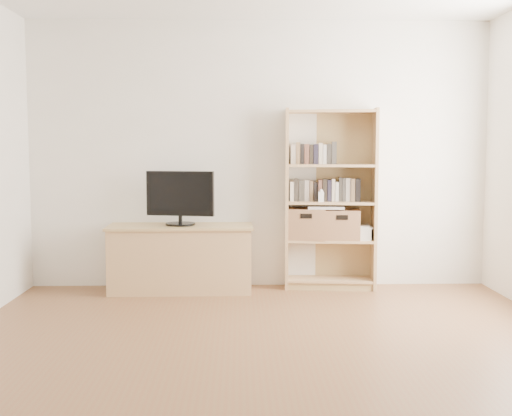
{
  "coord_description": "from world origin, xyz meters",
  "views": [
    {
      "loc": [
        -0.2,
        -3.82,
        1.37
      ],
      "look_at": [
        -0.05,
        1.9,
        0.83
      ],
      "focal_mm": 45.0,
      "sensor_mm": 36.0,
      "label": 1
    }
  ],
  "objects_px": {
    "tv_stand": "(181,259)",
    "basket_left": "(306,224)",
    "basket_right": "(341,224)",
    "laptop": "(326,207)",
    "bookshelf": "(331,199)",
    "television": "(180,198)",
    "baby_monitor": "(321,197)"
  },
  "relations": [
    {
      "from": "tv_stand",
      "to": "basket_left",
      "type": "height_order",
      "value": "basket_left"
    },
    {
      "from": "tv_stand",
      "to": "basket_left",
      "type": "bearing_deg",
      "value": 4.01
    },
    {
      "from": "tv_stand",
      "to": "laptop",
      "type": "xyz_separation_m",
      "value": [
        1.4,
        0.08,
        0.49
      ]
    },
    {
      "from": "bookshelf",
      "to": "basket_right",
      "type": "height_order",
      "value": "bookshelf"
    },
    {
      "from": "basket_left",
      "to": "basket_right",
      "type": "relative_size",
      "value": 1.04
    },
    {
      "from": "basket_right",
      "to": "laptop",
      "type": "xyz_separation_m",
      "value": [
        -0.15,
        -0.0,
        0.17
      ]
    },
    {
      "from": "baby_monitor",
      "to": "laptop",
      "type": "height_order",
      "value": "baby_monitor"
    },
    {
      "from": "baby_monitor",
      "to": "laptop",
      "type": "relative_size",
      "value": 0.29
    },
    {
      "from": "bookshelf",
      "to": "baby_monitor",
      "type": "distance_m",
      "value": 0.14
    },
    {
      "from": "television",
      "to": "basket_right",
      "type": "height_order",
      "value": "television"
    },
    {
      "from": "tv_stand",
      "to": "laptop",
      "type": "height_order",
      "value": "laptop"
    },
    {
      "from": "television",
      "to": "baby_monitor",
      "type": "relative_size",
      "value": 6.6
    },
    {
      "from": "tv_stand",
      "to": "bookshelf",
      "type": "xyz_separation_m",
      "value": [
        1.45,
        0.09,
        0.57
      ]
    },
    {
      "from": "tv_stand",
      "to": "basket_right",
      "type": "height_order",
      "value": "basket_right"
    },
    {
      "from": "tv_stand",
      "to": "basket_left",
      "type": "xyz_separation_m",
      "value": [
        1.21,
        0.11,
        0.33
      ]
    },
    {
      "from": "baby_monitor",
      "to": "laptop",
      "type": "xyz_separation_m",
      "value": [
        0.06,
        0.07,
        -0.11
      ]
    },
    {
      "from": "baby_monitor",
      "to": "basket_right",
      "type": "distance_m",
      "value": 0.35
    },
    {
      "from": "baby_monitor",
      "to": "basket_left",
      "type": "height_order",
      "value": "baby_monitor"
    },
    {
      "from": "bookshelf",
      "to": "television",
      "type": "relative_size",
      "value": 2.66
    },
    {
      "from": "tv_stand",
      "to": "television",
      "type": "height_order",
      "value": "television"
    },
    {
      "from": "baby_monitor",
      "to": "basket_right",
      "type": "height_order",
      "value": "baby_monitor"
    },
    {
      "from": "bookshelf",
      "to": "television",
      "type": "distance_m",
      "value": 1.45
    },
    {
      "from": "tv_stand",
      "to": "laptop",
      "type": "relative_size",
      "value": 3.86
    },
    {
      "from": "basket_right",
      "to": "tv_stand",
      "type": "bearing_deg",
      "value": -170.2
    },
    {
      "from": "television",
      "to": "basket_right",
      "type": "xyz_separation_m",
      "value": [
        1.55,
        0.08,
        -0.27
      ]
    },
    {
      "from": "television",
      "to": "basket_left",
      "type": "bearing_deg",
      "value": 17.83
    },
    {
      "from": "bookshelf",
      "to": "basket_left",
      "type": "xyz_separation_m",
      "value": [
        -0.23,
        0.02,
        -0.24
      ]
    },
    {
      "from": "basket_left",
      "to": "basket_right",
      "type": "distance_m",
      "value": 0.34
    },
    {
      "from": "tv_stand",
      "to": "basket_left",
      "type": "relative_size",
      "value": 3.67
    },
    {
      "from": "tv_stand",
      "to": "basket_right",
      "type": "xyz_separation_m",
      "value": [
        1.55,
        0.08,
        0.32
      ]
    },
    {
      "from": "baby_monitor",
      "to": "basket_left",
      "type": "bearing_deg",
      "value": 141.22
    },
    {
      "from": "basket_left",
      "to": "laptop",
      "type": "relative_size",
      "value": 1.05
    }
  ]
}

